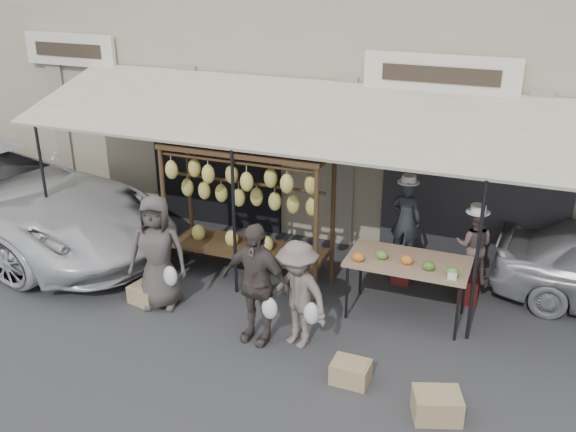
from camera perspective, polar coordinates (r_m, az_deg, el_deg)
name	(u,v)px	position (r m, az deg, el deg)	size (l,w,h in m)	color
ground_plane	(266,344)	(8.83, -1.94, -11.34)	(90.00, 90.00, 0.00)	#2D2D30
shophouse	(392,18)	(13.57, 9.27, 17.00)	(24.00, 6.15, 7.30)	gray
awning	(325,119)	(9.73, 3.28, 8.60)	(10.00, 2.35, 2.92)	beige
banana_rack	(246,189)	(9.75, -3.74, 2.41)	(2.60, 0.90, 2.24)	#44301A
produce_table	(408,263)	(9.15, 10.58, -4.16)	(1.70, 0.90, 1.04)	#9A7C5E
vendor_left	(406,220)	(10.05, 10.42, -0.37)	(0.48, 0.31, 1.31)	#252930
vendor_right	(474,245)	(9.70, 16.19, -2.53)	(0.54, 0.42, 1.11)	brown
customer_left	(158,252)	(9.49, -11.52, -3.20)	(0.85, 0.55, 1.74)	#494340
customer_mid	(256,283)	(8.52, -2.90, -5.99)	(1.00, 0.42, 1.71)	#4B403C
customer_right	(297,295)	(8.45, 0.84, -7.00)	(0.98, 0.56, 1.51)	#6F6159
stool_left	(402,270)	(10.41, 10.08, -4.73)	(0.29, 0.29, 0.41)	maroon
stool_right	(468,291)	(10.04, 15.73, -6.43)	(0.28, 0.28, 0.40)	maroon
crate_near_a	(351,372)	(8.14, 5.59, -13.63)	(0.46, 0.35, 0.28)	tan
crate_near_b	(437,405)	(7.76, 13.10, -16.08)	(0.54, 0.41, 0.32)	tan
crate_far	(146,294)	(9.94, -12.55, -6.81)	(0.45, 0.34, 0.27)	tan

